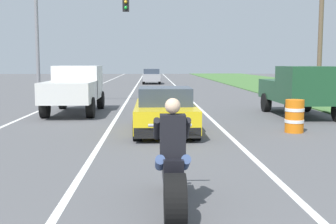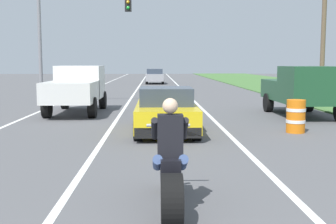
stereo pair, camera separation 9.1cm
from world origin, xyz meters
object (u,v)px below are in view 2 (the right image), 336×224
object	(u,v)px
pickup_truck_left_lane_white	(77,87)
sports_car_yellow	(166,111)
motorcycle_with_rider	(170,170)
construction_barrel_nearest	(296,116)
distant_car_far_ahead	(155,76)
traffic_light_mast_near	(70,24)
pickup_truck_right_shoulder_dark_green	(301,88)

from	to	relation	value
pickup_truck_left_lane_white	sports_car_yellow	bearing A→B (deg)	-54.21
motorcycle_with_rider	pickup_truck_left_lane_white	bearing A→B (deg)	106.04
construction_barrel_nearest	distant_car_far_ahead	world-z (taller)	distant_car_far_ahead
construction_barrel_nearest	sports_car_yellow	bearing A→B (deg)	175.12
motorcycle_with_rider	traffic_light_mast_near	distance (m)	16.87
sports_car_yellow	pickup_truck_right_shoulder_dark_green	bearing A→B (deg)	33.67
traffic_light_mast_near	pickup_truck_right_shoulder_dark_green	bearing A→B (deg)	-27.35
sports_car_yellow	distant_car_far_ahead	distance (m)	30.35
motorcycle_with_rider	sports_car_yellow	bearing A→B (deg)	89.00
traffic_light_mast_near	motorcycle_with_rider	bearing A→B (deg)	-74.46
motorcycle_with_rider	construction_barrel_nearest	distance (m)	7.91
motorcycle_with_rider	sports_car_yellow	world-z (taller)	motorcycle_with_rider
pickup_truck_left_lane_white	traffic_light_mast_near	world-z (taller)	traffic_light_mast_near
traffic_light_mast_near	sports_car_yellow	bearing A→B (deg)	-62.62
pickup_truck_left_lane_white	pickup_truck_right_shoulder_dark_green	world-z (taller)	same
pickup_truck_left_lane_white	distant_car_far_ahead	xyz separation A→B (m)	(3.27, 25.34, -0.33)
motorcycle_with_rider	distant_car_far_ahead	world-z (taller)	motorcycle_with_rider
sports_car_yellow	distant_car_far_ahead	world-z (taller)	distant_car_far_ahead
traffic_light_mast_near	construction_barrel_nearest	xyz separation A→B (m)	(8.48, -9.12, -3.51)
pickup_truck_right_shoulder_dark_green	distant_car_far_ahead	distance (m)	27.35
motorcycle_with_rider	pickup_truck_right_shoulder_dark_green	world-z (taller)	pickup_truck_right_shoulder_dark_green
traffic_light_mast_near	construction_barrel_nearest	distance (m)	12.94
pickup_truck_right_shoulder_dark_green	construction_barrel_nearest	world-z (taller)	pickup_truck_right_shoulder_dark_green
sports_car_yellow	pickup_truck_right_shoulder_dark_green	world-z (taller)	pickup_truck_right_shoulder_dark_green
pickup_truck_left_lane_white	distant_car_far_ahead	distance (m)	25.55
sports_car_yellow	distant_car_far_ahead	xyz separation A→B (m)	(-0.35, 30.35, 0.14)
motorcycle_with_rider	pickup_truck_right_shoulder_dark_green	distance (m)	12.11
pickup_truck_right_shoulder_dark_green	sports_car_yellow	bearing A→B (deg)	-146.33
sports_car_yellow	pickup_truck_left_lane_white	xyz separation A→B (m)	(-3.62, 5.02, 0.48)
traffic_light_mast_near	pickup_truck_left_lane_white	bearing A→B (deg)	-76.09
pickup_truck_left_lane_white	construction_barrel_nearest	world-z (taller)	pickup_truck_left_lane_white
sports_car_yellow	construction_barrel_nearest	world-z (taller)	sports_car_yellow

